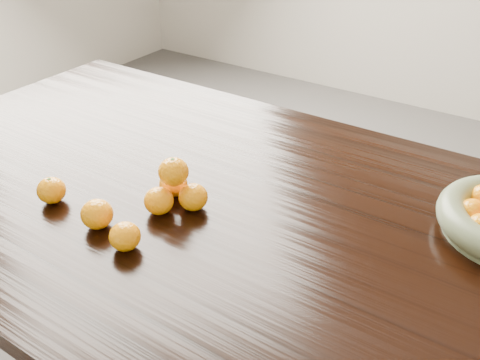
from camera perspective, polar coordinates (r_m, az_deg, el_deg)
The scene contains 5 objects.
dining_table at distance 1.16m, azimuth 1.89°, elevation -7.19°, with size 2.00×1.00×0.75m.
orange_pyramid at distance 1.12m, azimuth -6.98°, elevation -0.84°, with size 0.13×0.13×0.11m.
loose_orange_0 at distance 1.20m, azimuth -19.47°, elevation -1.05°, with size 0.06×0.06×0.06m, color #FF9F07.
loose_orange_1 at distance 1.09m, azimuth -15.01°, elevation -3.54°, with size 0.06×0.06×0.06m, color #FF9F07.
loose_orange_2 at distance 1.02m, azimuth -12.17°, elevation -5.91°, with size 0.06×0.06×0.06m, color #FF9F07.
Camera 1 is at (0.47, -0.77, 1.38)m, focal length 40.00 mm.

